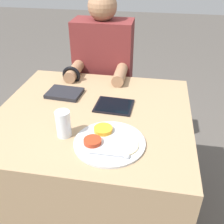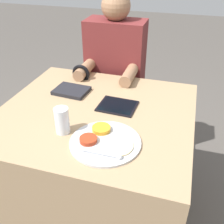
{
  "view_description": "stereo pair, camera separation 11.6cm",
  "coord_description": "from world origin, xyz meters",
  "px_view_note": "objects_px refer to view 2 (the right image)",
  "views": [
    {
      "loc": [
        0.28,
        -1.04,
        1.43
      ],
      "look_at": [
        0.11,
        -0.08,
        0.8
      ],
      "focal_mm": 42.0,
      "sensor_mm": 36.0,
      "label": 1
    },
    {
      "loc": [
        0.39,
        -1.02,
        1.43
      ],
      "look_at": [
        0.11,
        -0.08,
        0.8
      ],
      "focal_mm": 42.0,
      "sensor_mm": 36.0,
      "label": 2
    }
  ],
  "objects_px": {
    "person_diner": "(115,89)",
    "thali_tray": "(105,141)",
    "drinking_glass": "(62,120)",
    "red_notebook": "(71,91)",
    "tablet_device": "(117,106)"
  },
  "relations": [
    {
      "from": "thali_tray",
      "to": "person_diner",
      "type": "height_order",
      "value": "person_diner"
    },
    {
      "from": "red_notebook",
      "to": "thali_tray",
      "type": "bearing_deg",
      "value": -49.59
    },
    {
      "from": "drinking_glass",
      "to": "person_diner",
      "type": "bearing_deg",
      "value": 89.21
    },
    {
      "from": "person_diner",
      "to": "drinking_glass",
      "type": "height_order",
      "value": "person_diner"
    },
    {
      "from": "thali_tray",
      "to": "red_notebook",
      "type": "bearing_deg",
      "value": 130.41
    },
    {
      "from": "person_diner",
      "to": "red_notebook",
      "type": "bearing_deg",
      "value": -106.33
    },
    {
      "from": "thali_tray",
      "to": "red_notebook",
      "type": "height_order",
      "value": "thali_tray"
    },
    {
      "from": "person_diner",
      "to": "thali_tray",
      "type": "bearing_deg",
      "value": -76.9
    },
    {
      "from": "tablet_device",
      "to": "thali_tray",
      "type": "bearing_deg",
      "value": -84.63
    },
    {
      "from": "thali_tray",
      "to": "drinking_glass",
      "type": "bearing_deg",
      "value": 173.69
    },
    {
      "from": "person_diner",
      "to": "drinking_glass",
      "type": "distance_m",
      "value": 0.81
    },
    {
      "from": "red_notebook",
      "to": "tablet_device",
      "type": "relative_size",
      "value": 0.98
    },
    {
      "from": "red_notebook",
      "to": "person_diner",
      "type": "height_order",
      "value": "person_diner"
    },
    {
      "from": "thali_tray",
      "to": "drinking_glass",
      "type": "distance_m",
      "value": 0.2
    },
    {
      "from": "red_notebook",
      "to": "person_diner",
      "type": "xyz_separation_m",
      "value": [
        0.13,
        0.43,
        -0.18
      ]
    }
  ]
}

